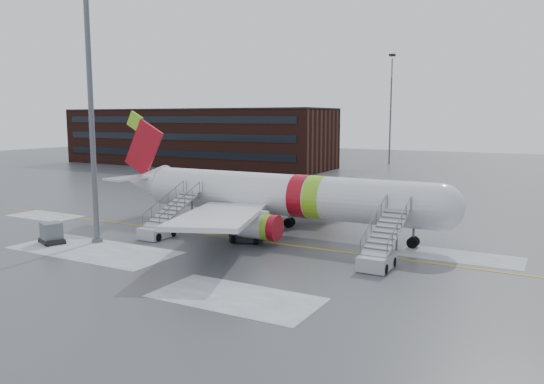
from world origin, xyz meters
The scene contains 9 objects.
ground centered at (0.00, 0.00, 0.00)m, with size 260.00×260.00×0.00m, color #494C4F.
airliner centered at (3.15, 3.11, 3.42)m, with size 35.03×32.97×11.18m.
airstair_fwd centered at (15.38, -3.42, 1.06)m, with size 2.05×7.70×3.48m.
airstair_aft centered at (-4.47, -3.42, 1.06)m, with size 2.05×7.70×3.48m.
pushback_tug centered at (3.08, -1.84, 0.69)m, with size 3.04×2.64×1.56m.
uld_container centered at (-10.88, -10.04, 0.83)m, with size 2.59×2.26×1.77m.
light_mast_near centered at (-7.92, -7.86, 14.74)m, with size 1.20×1.20×28.72m.
terminal_building centered at (-45.00, 54.98, 6.20)m, with size 62.00×16.11×12.30m.
light_mast_far_n centered at (-8.00, 78.00, 13.84)m, with size 1.20×1.20×24.25m.
Camera 1 is at (26.28, -39.23, 10.52)m, focal length 35.00 mm.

